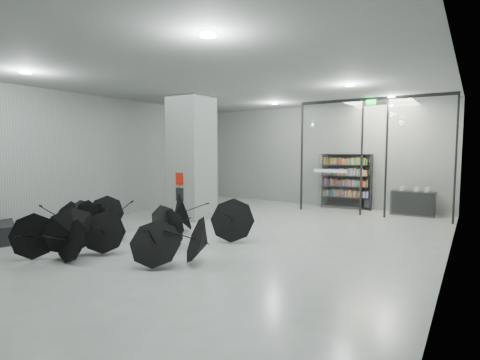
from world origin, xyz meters
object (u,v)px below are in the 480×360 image
Objects in this scene: bookshelf at (346,181)px; umbrella_cluster at (125,231)px; bench at (0,232)px; shop_counter at (413,203)px; column at (192,158)px.

bookshelf is 0.37× the size of umbrella_cluster.
shop_counter reaches higher than bench.
umbrella_cluster is at bearing -124.04° from shop_counter.
bookshelf is at bearing 172.38° from shop_counter.
bench is at bearing -111.74° from column.
umbrella_cluster reaches higher than bench.
bookshelf is at bearing 70.86° from umbrella_cluster.
column is at bearing 91.33° from bench.
column is 7.74m from shop_counter.
bench is at bearing -152.59° from umbrella_cluster.
shop_counter is at bearing 56.52° from umbrella_cluster.
bench is (-2.00, -5.02, -1.77)m from column.
umbrella_cluster is at bearing -76.46° from column.
column reaches higher than bookshelf.
shop_counter is (8.14, 9.47, 0.19)m from bench.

